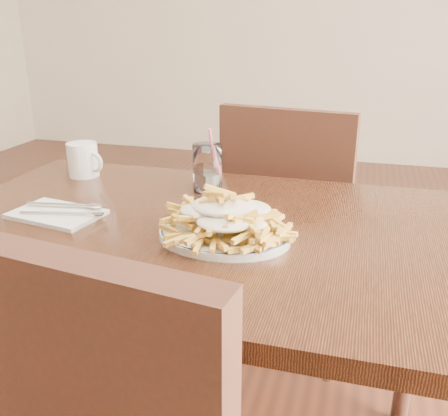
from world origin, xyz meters
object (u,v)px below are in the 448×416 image
(chair_far, at_px, (292,222))
(coffee_mug, at_px, (83,160))
(table, at_px, (190,254))
(loaded_fries, at_px, (224,213))
(fries_plate, at_px, (224,235))
(water_glass, at_px, (207,171))

(chair_far, height_order, coffee_mug, chair_far)
(table, bearing_deg, loaded_fries, -34.14)
(fries_plate, height_order, loaded_fries, loaded_fries)
(table, height_order, coffee_mug, coffee_mug)
(chair_far, distance_m, coffee_mug, 0.72)
(table, relative_size, water_glass, 7.06)
(chair_far, bearing_deg, loaded_fries, -94.08)
(fries_plate, distance_m, loaded_fries, 0.05)
(fries_plate, bearing_deg, coffee_mug, 147.76)
(loaded_fries, relative_size, water_glass, 1.59)
(chair_far, bearing_deg, water_glass, -115.21)
(fries_plate, relative_size, coffee_mug, 2.76)
(coffee_mug, bearing_deg, fries_plate, -32.24)
(chair_far, distance_m, fries_plate, 0.72)
(table, distance_m, fries_plate, 0.15)
(loaded_fries, bearing_deg, coffee_mug, 147.76)
(loaded_fries, bearing_deg, water_glass, 113.67)
(fries_plate, height_order, coffee_mug, coffee_mug)
(water_glass, relative_size, coffee_mug, 1.39)
(water_glass, xyz_separation_m, coffee_mug, (-0.39, 0.03, -0.01))
(fries_plate, bearing_deg, table, 145.86)
(fries_plate, height_order, water_glass, water_glass)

